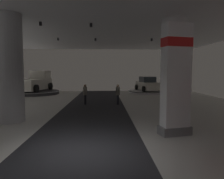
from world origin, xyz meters
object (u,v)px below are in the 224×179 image
object	(u,v)px
brand_sign_pylon	(176,78)
display_car_deep_right	(148,84)
pickup_truck_deep_left	(35,83)
column_left	(9,69)
visitor_walking_near	(85,93)
visitor_walking_far	(118,93)
column_right	(173,69)
display_platform_deep_left	(34,92)
display_platform_deep_right	(148,92)

from	to	relation	value
brand_sign_pylon	display_car_deep_right	xyz separation A→B (m)	(2.28, 17.38, -1.31)
display_car_deep_right	brand_sign_pylon	bearing A→B (deg)	-97.47
pickup_truck_deep_left	column_left	bearing A→B (deg)	-77.17
visitor_walking_near	column_left	bearing A→B (deg)	-120.55
column_left	display_car_deep_right	world-z (taller)	column_left
visitor_walking_near	visitor_walking_far	world-z (taller)	same
column_left	visitor_walking_near	distance (m)	6.83
column_left	display_car_deep_right	xyz separation A→B (m)	(10.08, 14.79, -1.73)
column_right	brand_sign_pylon	distance (m)	3.56
display_car_deep_right	display_platform_deep_left	size ratio (longest dim) A/B	0.78
display_platform_deep_right	visitor_walking_far	world-z (taller)	visitor_walking_far
column_left	display_car_deep_right	distance (m)	17.98
display_car_deep_right	pickup_truck_deep_left	bearing A→B (deg)	-176.21
display_car_deep_right	visitor_walking_far	size ratio (longest dim) A/B	2.78
brand_sign_pylon	display_platform_deep_right	size ratio (longest dim) A/B	0.95
column_right	visitor_walking_near	bearing A→B (deg)	138.23
display_platform_deep_right	pickup_truck_deep_left	distance (m)	13.33
display_platform_deep_right	display_platform_deep_left	bearing A→B (deg)	-175.00
pickup_truck_deep_left	visitor_walking_near	bearing A→B (deg)	-51.72
display_platform_deep_right	display_platform_deep_left	size ratio (longest dim) A/B	0.83
visitor_walking_far	column_left	bearing A→B (deg)	-136.78
column_right	pickup_truck_deep_left	size ratio (longest dim) A/B	0.99
brand_sign_pylon	pickup_truck_deep_left	size ratio (longest dim) A/B	0.81
pickup_truck_deep_left	visitor_walking_far	bearing A→B (deg)	-42.59
pickup_truck_deep_left	visitor_walking_far	size ratio (longest dim) A/B	3.49
column_left	column_right	world-z (taller)	same
display_car_deep_right	visitor_walking_far	world-z (taller)	display_car_deep_right
brand_sign_pylon	display_platform_deep_right	bearing A→B (deg)	82.50
column_right	display_platform_deep_right	distance (m)	14.25
display_car_deep_right	visitor_walking_near	distance (m)	11.34
brand_sign_pylon	pickup_truck_deep_left	xyz separation A→B (m)	(-10.97, 16.50, -1.02)
visitor_walking_near	pickup_truck_deep_left	bearing A→B (deg)	128.28
column_right	brand_sign_pylon	xyz separation A→B (m)	(-0.97, -3.40, -0.43)
display_car_deep_right	pickup_truck_deep_left	world-z (taller)	pickup_truck_deep_left
column_right	brand_sign_pylon	world-z (taller)	column_right
pickup_truck_deep_left	display_platform_deep_right	bearing A→B (deg)	3.65
column_left	display_platform_deep_left	size ratio (longest dim) A/B	0.97
column_left	brand_sign_pylon	size ratio (longest dim) A/B	1.22
display_car_deep_right	display_platform_deep_left	world-z (taller)	display_car_deep_right
display_car_deep_right	display_platform_deep_right	bearing A→B (deg)	-81.11
brand_sign_pylon	visitor_walking_near	world-z (taller)	brand_sign_pylon
display_car_deep_right	display_platform_deep_left	distance (m)	13.37
display_platform_deep_left	pickup_truck_deep_left	size ratio (longest dim) A/B	1.02
brand_sign_pylon	visitor_walking_near	size ratio (longest dim) A/B	2.83
display_platform_deep_right	pickup_truck_deep_left	bearing A→B (deg)	-176.35
brand_sign_pylon	visitor_walking_near	distance (m)	9.48
column_left	visitor_walking_near	xyz separation A→B (m)	(3.34, 5.66, -1.84)
visitor_walking_near	visitor_walking_far	size ratio (longest dim) A/B	1.00
column_left	display_platform_deep_right	xyz separation A→B (m)	(10.08, 14.76, -2.61)
pickup_truck_deep_left	visitor_walking_far	world-z (taller)	pickup_truck_deep_left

